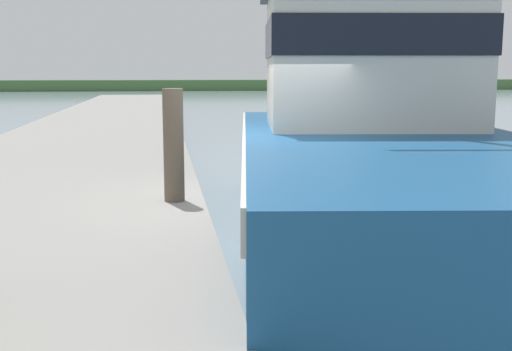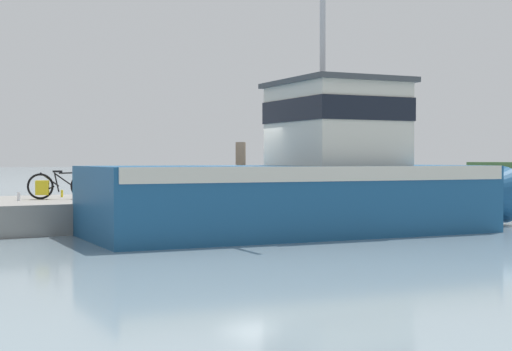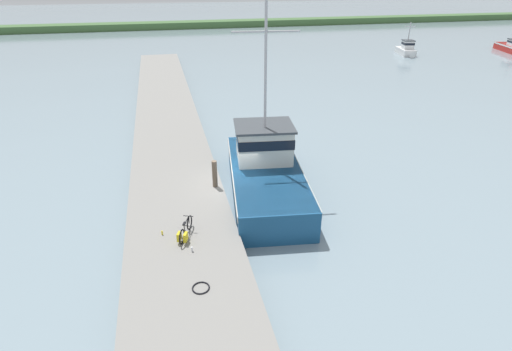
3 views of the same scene
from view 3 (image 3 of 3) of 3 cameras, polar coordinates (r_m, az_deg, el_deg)
The scene contains 11 objects.
ground_plane at distance 21.97m, azimuth -3.04°, elevation -2.79°, with size 320.00×320.00×0.00m, color gray.
dock_pier at distance 21.55m, azimuth -11.19°, elevation -2.87°, with size 4.88×80.00×0.72m, color gray.
far_shoreline at distance 100.40m, azimuth 6.37°, elevation 21.00°, with size 180.00×5.00×1.36m, color #426638.
fishing_boat_main at distance 21.85m, azimuth 1.33°, elevation 0.85°, with size 4.87×11.34×10.01m.
boat_green_anchored at distance 75.16m, azimuth 32.76°, elevation 15.16°, with size 3.84×7.93×4.26m.
boat_orange_near at distance 65.56m, azimuth 20.69°, elevation 16.52°, with size 2.69×5.28×4.59m.
bicycle_touring at distance 17.44m, azimuth -10.16°, elevation -7.89°, with size 0.82×1.64×0.74m.
mooring_post at distance 21.10m, azimuth -5.92°, elevation 0.25°, with size 0.27×0.27×1.47m, color brown.
hose_coil at distance 15.10m, azimuth -7.88°, elevation -15.61°, with size 0.65×0.65×0.05m, color black.
water_bottle_by_bike at distance 16.77m, azimuth -9.13°, elevation -10.35°, with size 0.08×0.08×0.21m, color silver.
water_bottle_on_curb at distance 17.98m, azimuth -13.26°, elevation -7.97°, with size 0.06×0.06×0.20m, color yellow.
Camera 3 is at (-3.31, -18.79, 10.90)m, focal length 28.00 mm.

